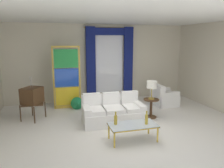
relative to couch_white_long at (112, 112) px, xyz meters
The scene contains 15 objects.
ground_plane 0.56m from the couch_white_long, 68.87° to the right, with size 16.00×16.00×0.00m, color white.
wall_rear 2.89m from the couch_white_long, 86.29° to the left, with size 8.00×0.12×3.00m, color beige.
wall_right 4.02m from the couch_white_long, ahead, with size 0.12×7.00×3.00m, color beige.
ceiling_slab 2.74m from the couch_white_long, 64.76° to the left, with size 8.00×7.60×0.04m, color white.
curtained_window 2.90m from the couch_white_long, 76.70° to the left, with size 2.00×0.17×2.70m.
couch_white_long is the anchor object (origin of this frame).
coffee_table 1.34m from the couch_white_long, 83.83° to the right, with size 1.14×0.58×0.41m.
bottle_blue_decanter 1.27m from the couch_white_long, 101.86° to the right, with size 0.08×0.08×0.32m.
bottle_crystal_tall 1.50m from the couch_white_long, 72.11° to the right, with size 0.07×0.07×0.33m.
vintage_tv 2.46m from the couch_white_long, 159.80° to the left, with size 0.74×0.76×1.35m.
armchair_white 2.53m from the couch_white_long, 26.08° to the left, with size 0.83×0.83×0.80m.
stained_glass_divider 2.22m from the couch_white_long, 124.07° to the left, with size 0.95×0.05×2.20m.
peacock_figurine 1.66m from the couch_white_long, 121.71° to the left, with size 0.44×0.60×0.50m.
round_side_table 1.27m from the couch_white_long, ahead, with size 0.48×0.48×0.59m.
table_lamp_brass 1.46m from the couch_white_long, ahead, with size 0.32×0.32×0.57m.
Camera 1 is at (-1.83, -5.51, 2.38)m, focal length 35.07 mm.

